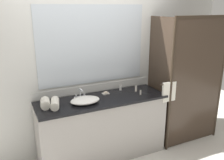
# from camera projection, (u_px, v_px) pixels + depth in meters

# --- Properties ---
(ground_plane) EXTENTS (8.00, 8.00, 0.00)m
(ground_plane) POSITION_uv_depth(u_px,v_px,m) (103.00, 155.00, 3.57)
(ground_plane) COLOR silver
(wall_back_with_mirror) EXTENTS (4.40, 0.06, 2.60)m
(wall_back_with_mirror) POSITION_uv_depth(u_px,v_px,m) (93.00, 64.00, 3.48)
(wall_back_with_mirror) COLOR silver
(wall_back_with_mirror) RESTS_ON ground_plane
(vanity_cabinet) EXTENTS (1.80, 0.58, 0.90)m
(vanity_cabinet) POSITION_uv_depth(u_px,v_px,m) (102.00, 128.00, 3.45)
(vanity_cabinet) COLOR #9E9993
(vanity_cabinet) RESTS_ON ground_plane
(shower_enclosure) EXTENTS (1.20, 0.59, 2.00)m
(shower_enclosure) POSITION_uv_depth(u_px,v_px,m) (185.00, 82.00, 3.63)
(shower_enclosure) COLOR #2D2319
(shower_enclosure) RESTS_ON ground_plane
(sink_basin) EXTENTS (0.39, 0.28, 0.07)m
(sink_basin) POSITION_uv_depth(u_px,v_px,m) (85.00, 100.00, 3.15)
(sink_basin) COLOR white
(sink_basin) RESTS_ON vanity_cabinet
(faucet) EXTENTS (0.17, 0.14, 0.14)m
(faucet) POSITION_uv_depth(u_px,v_px,m) (80.00, 95.00, 3.32)
(faucet) COLOR silver
(faucet) RESTS_ON vanity_cabinet
(soap_dish) EXTENTS (0.10, 0.07, 0.04)m
(soap_dish) POSITION_uv_depth(u_px,v_px,m) (106.00, 93.00, 3.49)
(soap_dish) COLOR silver
(soap_dish) RESTS_ON vanity_cabinet
(amenity_bottle_lotion) EXTENTS (0.02, 0.02, 0.09)m
(amenity_bottle_lotion) POSITION_uv_depth(u_px,v_px,m) (141.00, 92.00, 3.45)
(amenity_bottle_lotion) COLOR silver
(amenity_bottle_lotion) RESTS_ON vanity_cabinet
(amenity_bottle_body_wash) EXTENTS (0.03, 0.03, 0.09)m
(amenity_bottle_body_wash) POSITION_uv_depth(u_px,v_px,m) (136.00, 89.00, 3.58)
(amenity_bottle_body_wash) COLOR silver
(amenity_bottle_body_wash) RESTS_ON vanity_cabinet
(amenity_bottle_conditioner) EXTENTS (0.03, 0.03, 0.10)m
(amenity_bottle_conditioner) POSITION_uv_depth(u_px,v_px,m) (120.00, 87.00, 3.62)
(amenity_bottle_conditioner) COLOR white
(amenity_bottle_conditioner) RESTS_ON vanity_cabinet
(rolled_towel_near_edge) EXTENTS (0.14, 0.21, 0.12)m
(rolled_towel_near_edge) POSITION_uv_depth(u_px,v_px,m) (45.00, 103.00, 3.00)
(rolled_towel_near_edge) COLOR silver
(rolled_towel_near_edge) RESTS_ON vanity_cabinet
(rolled_towel_middle) EXTENTS (0.16, 0.28, 0.11)m
(rolled_towel_middle) POSITION_uv_depth(u_px,v_px,m) (55.00, 103.00, 3.01)
(rolled_towel_middle) COLOR silver
(rolled_towel_middle) RESTS_ON vanity_cabinet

